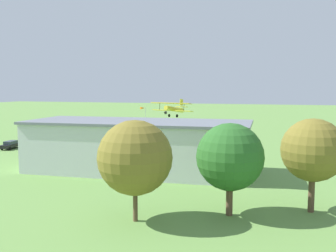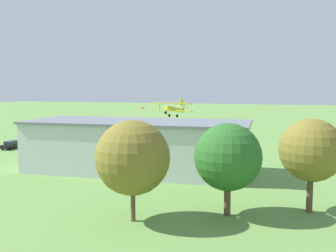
{
  "view_description": "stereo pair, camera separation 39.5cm",
  "coord_description": "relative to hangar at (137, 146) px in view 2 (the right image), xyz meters",
  "views": [
    {
      "loc": [
        -17.91,
        79.17,
        11.98
      ],
      "look_at": [
        3.22,
        10.15,
        4.76
      ],
      "focal_mm": 41.62,
      "sensor_mm": 36.0,
      "label": 1
    },
    {
      "loc": [
        -18.29,
        79.05,
        11.98
      ],
      "look_at": [
        3.22,
        10.15,
        4.76
      ],
      "focal_mm": 41.62,
      "sensor_mm": 36.0,
      "label": 2
    }
  ],
  "objects": [
    {
      "name": "car_black",
      "position": [
        31.16,
        -11.55,
        -2.81
      ],
      "size": [
        2.3,
        4.81,
        1.58
      ],
      "color": "black",
      "rests_on": "ground_plane"
    },
    {
      "name": "hangar",
      "position": [
        0.0,
        0.0,
        0.0
      ],
      "size": [
        32.15,
        13.64,
        7.24
      ],
      "color": "silver",
      "rests_on": "ground_plane"
    },
    {
      "name": "ground_plane",
      "position": [
        -2.22,
        -27.99,
        -3.63
      ],
      "size": [
        400.0,
        400.0,
        0.0
      ],
      "primitive_type": "plane",
      "color": "#608C42"
    },
    {
      "name": "person_by_parked_cars",
      "position": [
        13.05,
        -12.76,
        -2.84
      ],
      "size": [
        0.44,
        0.44,
        1.59
      ],
      "color": "#72338C",
      "rests_on": "ground_plane"
    },
    {
      "name": "person_walking_on_apron",
      "position": [
        16.79,
        -9.39,
        -2.87
      ],
      "size": [
        0.47,
        0.47,
        1.53
      ],
      "color": "#72338C",
      "rests_on": "ground_plane"
    },
    {
      "name": "tree_behind_hangar_left",
      "position": [
        -22.62,
        12.23,
        2.38
      ],
      "size": [
        6.03,
        6.03,
        9.05
      ],
      "color": "brown",
      "rests_on": "ground_plane"
    },
    {
      "name": "biplane",
      "position": [
        1.77,
        -24.07,
        4.06
      ],
      "size": [
        9.24,
        7.27,
        3.65
      ],
      "color": "yellow"
    },
    {
      "name": "windsock",
      "position": [
        14.81,
        -41.43,
        2.5
      ],
      "size": [
        1.34,
        1.43,
        7.0
      ],
      "color": "silver",
      "rests_on": "ground_plane"
    },
    {
      "name": "car_orange",
      "position": [
        18.05,
        -12.74,
        -2.82
      ],
      "size": [
        2.59,
        4.68,
        1.55
      ],
      "color": "orange",
      "rests_on": "ground_plane"
    },
    {
      "name": "tree_behind_hangar_right",
      "position": [
        -7.39,
        19.58,
        2.14
      ],
      "size": [
        6.7,
        6.7,
        9.13
      ],
      "color": "brown",
      "rests_on": "ground_plane"
    },
    {
      "name": "person_at_fence_line",
      "position": [
        12.89,
        -15.37,
        -2.87
      ],
      "size": [
        0.53,
        0.53,
        1.54
      ],
      "color": "#B23333",
      "rests_on": "ground_plane"
    },
    {
      "name": "tree_at_field_edge",
      "position": [
        -15.22,
        15.49,
        1.9
      ],
      "size": [
        6.3,
        6.3,
        8.71
      ],
      "color": "brown",
      "rests_on": "ground_plane"
    },
    {
      "name": "car_yellow",
      "position": [
        24.47,
        -10.13,
        -2.75
      ],
      "size": [
        2.3,
        4.61,
        1.71
      ],
      "color": "gold",
      "rests_on": "ground_plane"
    }
  ]
}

